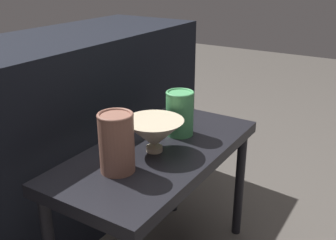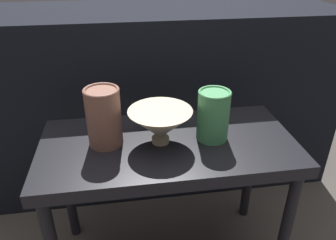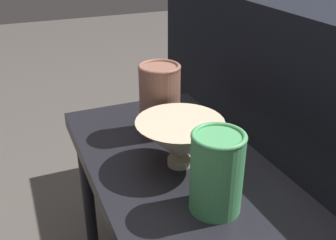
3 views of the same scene
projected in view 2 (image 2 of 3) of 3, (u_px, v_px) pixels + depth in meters
table at (168, 158)px, 1.03m from camera, size 0.78×0.38×0.50m
couch_backdrop at (150, 97)px, 1.52m from camera, size 1.62×0.50×0.79m
bowl at (160, 125)px, 0.96m from camera, size 0.19×0.19×0.11m
vase_textured_left at (104, 116)px, 0.94m from camera, size 0.10×0.10×0.18m
vase_colorful_right at (213, 115)px, 0.98m from camera, size 0.10×0.10×0.16m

